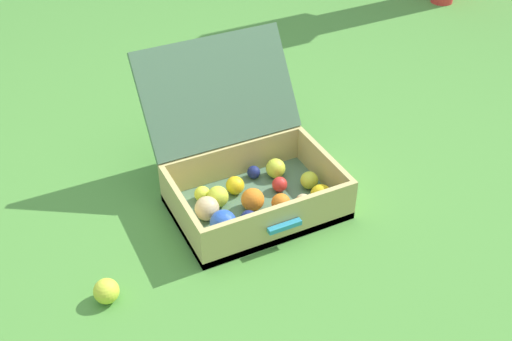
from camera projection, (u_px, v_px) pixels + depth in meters
The scene contains 3 objects.
ground_plane at pixel (236, 218), 2.04m from camera, with size 16.00×16.00×0.00m, color #4C8C38.
open_suitcase at pixel (247, 174), 2.06m from camera, with size 0.53×0.60×0.46m.
stray_ball_on_grass at pixel (106, 291), 1.74m from camera, with size 0.07×0.07×0.07m, color #CCDB38.
Camera 1 is at (-0.62, -1.41, 1.35)m, focal length 44.06 mm.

